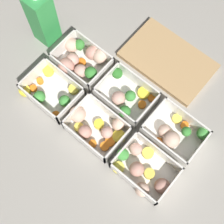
% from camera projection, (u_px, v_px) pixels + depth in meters
% --- Properties ---
extents(ground_plane, '(4.00, 4.00, 0.00)m').
position_uv_depth(ground_plane, '(112.00, 114.00, 0.95)').
color(ground_plane, gray).
extents(container_near_left, '(0.18, 0.14, 0.06)m').
position_uv_depth(container_near_left, '(51.00, 93.00, 0.95)').
color(container_near_left, silver).
rests_on(container_near_left, ground_plane).
extents(container_near_center, '(0.19, 0.13, 0.06)m').
position_uv_depth(container_near_center, '(95.00, 127.00, 0.91)').
color(container_near_center, silver).
rests_on(container_near_center, ground_plane).
extents(container_near_right, '(0.18, 0.13, 0.06)m').
position_uv_depth(container_near_right, '(143.00, 170.00, 0.87)').
color(container_near_right, silver).
rests_on(container_near_right, ground_plane).
extents(container_far_left, '(0.17, 0.15, 0.06)m').
position_uv_depth(container_far_left, '(81.00, 60.00, 0.98)').
color(container_far_left, silver).
rests_on(container_far_left, ground_plane).
extents(container_far_center, '(0.17, 0.14, 0.06)m').
position_uv_depth(container_far_center, '(126.00, 96.00, 0.94)').
color(container_far_center, silver).
rests_on(container_far_center, ground_plane).
extents(container_far_right, '(0.17, 0.14, 0.06)m').
position_uv_depth(container_far_right, '(176.00, 134.00, 0.90)').
color(container_far_right, silver).
rests_on(container_far_right, ground_plane).
extents(juice_carton, '(0.07, 0.07, 0.20)m').
position_uv_depth(juice_carton, '(42.00, 18.00, 0.95)').
color(juice_carton, green).
rests_on(juice_carton, ground_plane).
extents(cutting_board, '(0.28, 0.18, 0.02)m').
position_uv_depth(cutting_board, '(168.00, 60.00, 1.00)').
color(cutting_board, tan).
rests_on(cutting_board, ground_plane).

